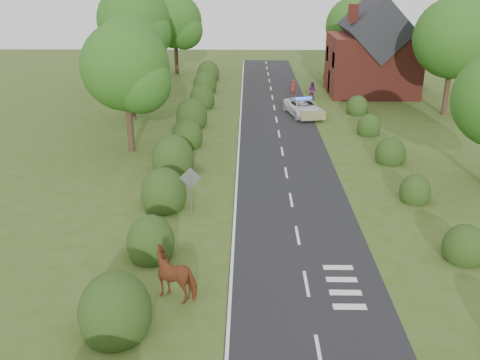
{
  "coord_description": "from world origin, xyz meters",
  "views": [
    {
      "loc": [
        -2.27,
        -21.64,
        11.26
      ],
      "look_at": [
        -2.67,
        3.54,
        1.3
      ],
      "focal_mm": 40.0,
      "sensor_mm": 36.0,
      "label": 1
    }
  ],
  "objects_px": {
    "pedestrian_purple": "(312,90)",
    "police_van": "(303,107)",
    "pedestrian_red": "(293,88)",
    "road_sign": "(191,185)",
    "cow": "(177,276)"
  },
  "relations": [
    {
      "from": "cow",
      "to": "pedestrian_purple",
      "type": "bearing_deg",
      "value": -173.71
    },
    {
      "from": "cow",
      "to": "pedestrian_red",
      "type": "distance_m",
      "value": 34.08
    },
    {
      "from": "police_van",
      "to": "pedestrian_red",
      "type": "relative_size",
      "value": 3.38
    },
    {
      "from": "police_van",
      "to": "cow",
      "type": "bearing_deg",
      "value": -118.33
    },
    {
      "from": "road_sign",
      "to": "cow",
      "type": "distance_m",
      "value": 6.85
    },
    {
      "from": "road_sign",
      "to": "police_van",
      "type": "distance_m",
      "value": 20.72
    },
    {
      "from": "cow",
      "to": "police_van",
      "type": "distance_m",
      "value": 27.12
    },
    {
      "from": "police_van",
      "to": "pedestrian_red",
      "type": "height_order",
      "value": "pedestrian_red"
    },
    {
      "from": "road_sign",
      "to": "cow",
      "type": "relative_size",
      "value": 1.16
    },
    {
      "from": "cow",
      "to": "pedestrian_purple",
      "type": "relative_size",
      "value": 1.37
    },
    {
      "from": "road_sign",
      "to": "cow",
      "type": "height_order",
      "value": "road_sign"
    },
    {
      "from": "road_sign",
      "to": "pedestrian_purple",
      "type": "relative_size",
      "value": 1.59
    },
    {
      "from": "road_sign",
      "to": "pedestrian_red",
      "type": "relative_size",
      "value": 1.6
    },
    {
      "from": "pedestrian_purple",
      "to": "police_van",
      "type": "bearing_deg",
      "value": 111.01
    },
    {
      "from": "police_van",
      "to": "road_sign",
      "type": "bearing_deg",
      "value": -123.7
    }
  ]
}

